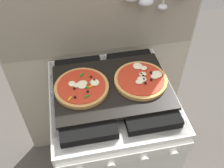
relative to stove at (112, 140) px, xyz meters
name	(u,v)px	position (x,y,z in m)	size (l,w,h in m)	color
kitchen_backsplash	(102,60)	(0.00, 0.34, 0.34)	(1.10, 0.09, 1.55)	#B2A893
stove	(112,140)	(0.00, 0.00, 0.00)	(0.60, 0.64, 0.90)	white
baking_tray	(112,87)	(0.00, 0.00, 0.46)	(0.54, 0.38, 0.02)	black
pizza_left	(82,87)	(-0.14, 0.01, 0.48)	(0.25, 0.25, 0.03)	#C18947
pizza_right	(141,79)	(0.14, 0.00, 0.48)	(0.25, 0.25, 0.03)	tan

